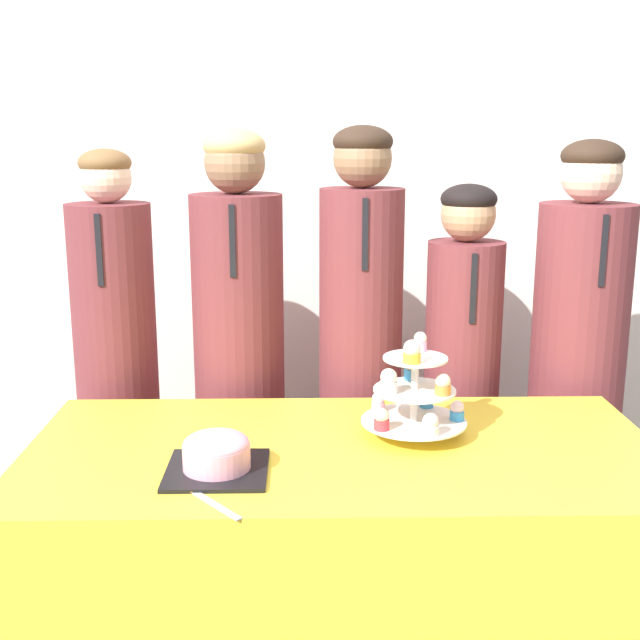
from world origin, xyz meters
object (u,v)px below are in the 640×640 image
(student_1, at_px, (240,381))
(student_4, at_px, (575,385))
(cake_knife, at_px, (197,494))
(student_2, at_px, (360,377))
(cupcake_stand, at_px, (414,394))
(round_cake, at_px, (217,454))
(student_0, at_px, (118,391))
(student_3, at_px, (460,400))

(student_1, distance_m, student_4, 1.12)
(cake_knife, relative_size, student_2, 0.13)
(cupcake_stand, relative_size, student_1, 0.18)
(round_cake, relative_size, student_4, 0.16)
(student_0, bearing_deg, student_1, 0.00)
(cake_knife, xyz_separation_m, student_2, (0.43, 0.89, -0.00))
(cupcake_stand, distance_m, student_0, 1.07)
(student_0, relative_size, student_2, 0.95)
(round_cake, distance_m, cake_knife, 0.13)
(student_2, xyz_separation_m, student_4, (0.72, 0.00, -0.03))
(cupcake_stand, xyz_separation_m, student_2, (-0.10, 0.55, -0.12))
(round_cake, xyz_separation_m, cake_knife, (-0.03, -0.12, -0.04))
(round_cake, bearing_deg, cake_knife, -104.72)
(student_4, bearing_deg, cupcake_stand, -138.50)
(cupcake_stand, bearing_deg, student_3, 66.73)
(cake_knife, relative_size, student_4, 0.13)
(cupcake_stand, bearing_deg, student_2, 100.55)
(student_1, height_order, student_2, student_2)
(student_0, xyz_separation_m, student_4, (1.53, 0.00, 0.01))
(round_cake, height_order, student_1, student_1)
(cupcake_stand, distance_m, student_1, 0.76)
(cake_knife, height_order, cupcake_stand, cupcake_stand)
(cupcake_stand, relative_size, student_0, 0.19)
(student_0, xyz_separation_m, student_1, (0.40, 0.00, 0.03))
(cupcake_stand, height_order, student_1, student_1)
(student_2, bearing_deg, student_4, 0.00)
(cake_knife, bearing_deg, round_cake, 125.55)
(student_2, bearing_deg, round_cake, -117.25)
(student_4, bearing_deg, student_3, -180.00)
(student_1, bearing_deg, round_cake, -89.62)
(cupcake_stand, relative_size, student_3, 0.20)
(student_0, bearing_deg, student_4, 0.00)
(cake_knife, xyz_separation_m, student_1, (0.03, 0.89, -0.02))
(student_0, relative_size, student_4, 0.98)
(round_cake, height_order, cake_knife, round_cake)
(round_cake, relative_size, student_1, 0.15)
(cupcake_stand, height_order, student_4, student_4)
(round_cake, relative_size, cupcake_stand, 0.86)
(student_1, bearing_deg, student_4, 0.00)
(student_1, distance_m, student_2, 0.40)
(student_3, xyz_separation_m, student_4, (0.39, 0.00, 0.05))
(cupcake_stand, bearing_deg, round_cake, -156.42)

